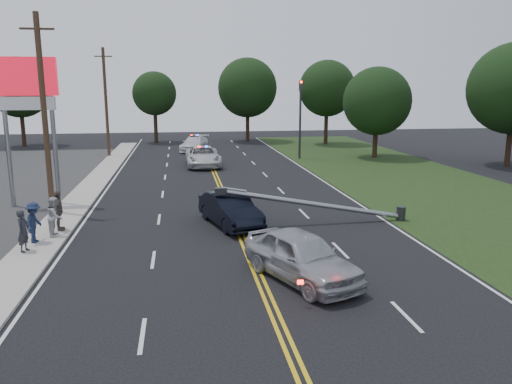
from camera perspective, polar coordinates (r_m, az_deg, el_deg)
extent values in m
plane|color=black|center=(16.00, 1.27, -11.83)|extent=(120.00, 120.00, 0.00)
cube|color=#A8A298|center=(25.91, -21.48, -3.21)|extent=(1.80, 70.00, 0.12)
cube|color=black|center=(29.93, 24.01, -1.57)|extent=(12.00, 80.00, 0.01)
cube|color=gold|center=(25.39, -2.64, -2.79)|extent=(0.36, 80.00, 0.00)
cylinder|color=gray|center=(30.00, -26.51, 5.02)|extent=(0.24, 0.24, 7.00)
cylinder|color=gray|center=(29.36, -22.03, 5.28)|extent=(0.24, 0.24, 7.00)
cube|color=#B10B1D|center=(29.52, -24.88, 11.90)|extent=(3.20, 0.35, 2.00)
cube|color=white|center=(29.53, -24.65, 9.20)|extent=(2.80, 0.30, 0.70)
cylinder|color=#2D2D30|center=(45.83, 5.06, 8.16)|extent=(0.20, 0.20, 7.00)
cube|color=#2D2D30|center=(45.74, 5.13, 12.03)|extent=(0.28, 0.28, 0.90)
sphere|color=#FF0C07|center=(45.58, 5.19, 12.41)|extent=(0.22, 0.22, 0.22)
cylinder|color=#2D2D30|center=(25.57, 16.23, -2.37)|extent=(0.44, 0.44, 0.70)
cylinder|color=gray|center=(23.91, 6.63, -1.39)|extent=(8.90, 0.24, 1.80)
cube|color=#2D2D30|center=(22.98, -4.04, 0.12)|extent=(0.55, 0.32, 0.30)
cylinder|color=#382619|center=(27.28, -23.02, 7.93)|extent=(0.28, 0.28, 10.00)
cube|color=#382619|center=(27.39, -23.75, 16.71)|extent=(1.60, 0.10, 0.10)
cylinder|color=#382619|center=(48.90, -16.76, 9.70)|extent=(0.28, 0.28, 10.00)
cube|color=#382619|center=(48.96, -17.06, 14.61)|extent=(1.60, 0.10, 0.10)
cylinder|color=black|center=(61.48, -25.08, 6.51)|extent=(0.44, 0.44, 3.74)
sphere|color=black|center=(61.31, -25.46, 10.76)|extent=(6.57, 6.57, 6.57)
cylinder|color=black|center=(60.69, -11.38, 7.13)|extent=(0.44, 0.44, 3.33)
sphere|color=black|center=(60.50, -11.54, 10.98)|extent=(5.09, 5.09, 5.09)
cylinder|color=black|center=(61.06, -0.97, 7.57)|extent=(0.44, 0.44, 3.71)
sphere|color=black|center=(60.89, -0.99, 11.83)|extent=(7.06, 7.06, 7.06)
cylinder|color=black|center=(58.25, 8.00, 7.23)|extent=(0.44, 0.44, 3.67)
sphere|color=black|center=(58.07, 8.13, 11.64)|extent=(6.33, 6.33, 6.33)
cylinder|color=black|center=(47.87, 13.45, 5.65)|extent=(0.44, 0.44, 3.02)
sphere|color=black|center=(47.63, 13.67, 10.06)|extent=(6.21, 6.21, 6.21)
cylinder|color=black|center=(46.25, 26.93, 4.89)|extent=(0.44, 0.44, 3.68)
imported|color=black|center=(23.61, -2.97, -2.01)|extent=(2.88, 4.97, 1.55)
imported|color=#A5A7AD|center=(17.06, 5.22, -7.30)|extent=(3.77, 5.32, 1.68)
imported|color=silver|center=(41.72, -6.09, 4.08)|extent=(2.83, 5.96, 1.64)
imported|color=silver|center=(51.84, -7.02, 5.50)|extent=(3.55, 5.65, 1.53)
imported|color=#25252C|center=(21.50, -25.06, -4.04)|extent=(0.52, 0.68, 1.67)
imported|color=#B2B3B7|center=(23.25, -22.00, -2.59)|extent=(0.65, 0.83, 1.71)
imported|color=#1B2644|center=(22.56, -24.03, -3.19)|extent=(0.77, 1.17, 1.70)
imported|color=#5E544B|center=(23.97, -21.64, -2.00)|extent=(0.59, 1.12, 1.82)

